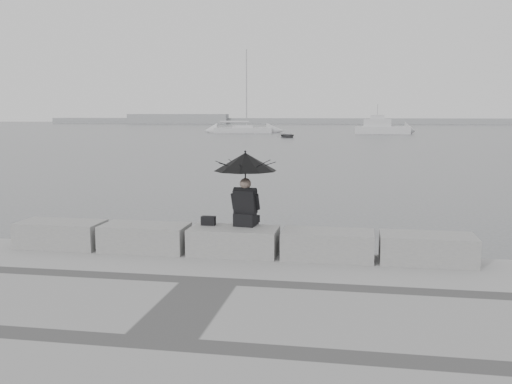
% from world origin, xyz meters
% --- Properties ---
extents(ground, '(360.00, 360.00, 0.00)m').
position_xyz_m(ground, '(0.00, 0.00, 0.00)').
color(ground, '#494C4E').
rests_on(ground, ground).
extents(stone_block_far_left, '(1.60, 0.80, 0.50)m').
position_xyz_m(stone_block_far_left, '(-3.40, -0.45, 0.75)').
color(stone_block_far_left, slate).
rests_on(stone_block_far_left, promenade).
extents(stone_block_left, '(1.60, 0.80, 0.50)m').
position_xyz_m(stone_block_left, '(-1.70, -0.45, 0.75)').
color(stone_block_left, slate).
rests_on(stone_block_left, promenade).
extents(stone_block_centre, '(1.60, 0.80, 0.50)m').
position_xyz_m(stone_block_centre, '(0.00, -0.45, 0.75)').
color(stone_block_centre, slate).
rests_on(stone_block_centre, promenade).
extents(stone_block_right, '(1.60, 0.80, 0.50)m').
position_xyz_m(stone_block_right, '(1.70, -0.45, 0.75)').
color(stone_block_right, slate).
rests_on(stone_block_right, promenade).
extents(stone_block_far_right, '(1.60, 0.80, 0.50)m').
position_xyz_m(stone_block_far_right, '(3.40, -0.45, 0.75)').
color(stone_block_far_right, slate).
rests_on(stone_block_far_right, promenade).
extents(seated_person, '(1.16, 1.16, 1.39)m').
position_xyz_m(seated_person, '(0.17, -0.21, 2.00)').
color(seated_person, black).
rests_on(seated_person, stone_block_centre).
extents(bag, '(0.26, 0.15, 0.17)m').
position_xyz_m(bag, '(-0.52, -0.28, 1.08)').
color(bag, black).
rests_on(bag, stone_block_centre).
extents(distant_landmass, '(180.00, 8.00, 2.80)m').
position_xyz_m(distant_landmass, '(-8.14, 154.51, 0.90)').
color(distant_landmass, gray).
rests_on(distant_landmass, ground).
extents(sailboat_left, '(9.24, 3.56, 12.90)m').
position_xyz_m(sailboat_left, '(-15.49, 77.79, 0.51)').
color(sailboat_left, '#BCBCBF').
rests_on(sailboat_left, ground).
extents(motor_cruiser, '(8.05, 2.90, 4.50)m').
position_xyz_m(motor_cruiser, '(5.89, 77.01, 0.89)').
color(motor_cruiser, '#BCBCBF').
rests_on(motor_cruiser, ground).
extents(dinghy, '(3.35, 2.80, 0.53)m').
position_xyz_m(dinghy, '(-6.49, 61.77, 0.26)').
color(dinghy, slate).
rests_on(dinghy, ground).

